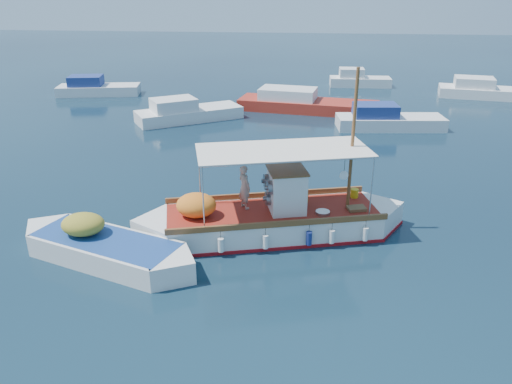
# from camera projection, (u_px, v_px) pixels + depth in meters

# --- Properties ---
(ground) EXTENTS (160.00, 160.00, 0.00)m
(ground) POSITION_uv_depth(u_px,v_px,m) (289.00, 239.00, 18.54)
(ground) COLOR black
(ground) RESTS_ON ground
(fishing_caique) EXTENTS (10.06, 4.72, 6.36)m
(fishing_caique) POSITION_uv_depth(u_px,v_px,m) (271.00, 220.00, 18.77)
(fishing_caique) COLOR white
(fishing_caique) RESTS_ON ground
(dinghy) EXTENTS (6.81, 3.65, 1.76)m
(dinghy) POSITION_uv_depth(u_px,v_px,m) (105.00, 250.00, 17.09)
(dinghy) COLOR white
(dinghy) RESTS_ON ground
(bg_boat_nw) EXTENTS (7.30, 5.85, 1.80)m
(bg_boat_nw) POSITION_uv_depth(u_px,v_px,m) (186.00, 113.00, 34.12)
(bg_boat_nw) COLOR silver
(bg_boat_nw) RESTS_ON ground
(bg_boat_n) EXTENTS (10.45, 4.39, 1.80)m
(bg_boat_n) POSITION_uv_depth(u_px,v_px,m) (304.00, 104.00, 36.71)
(bg_boat_n) COLOR #A4281B
(bg_boat_n) RESTS_ON ground
(bg_boat_ne) EXTENTS (7.01, 2.90, 1.80)m
(bg_boat_ne) POSITION_uv_depth(u_px,v_px,m) (387.00, 121.00, 32.28)
(bg_boat_ne) COLOR silver
(bg_boat_ne) RESTS_ON ground
(bg_boat_e) EXTENTS (7.87, 3.85, 1.80)m
(bg_boat_e) POSITION_uv_depth(u_px,v_px,m) (484.00, 91.00, 40.90)
(bg_boat_e) COLOR silver
(bg_boat_e) RESTS_ON ground
(bg_boat_far_w) EXTENTS (6.95, 3.53, 1.80)m
(bg_boat_far_w) POSITION_uv_depth(u_px,v_px,m) (96.00, 89.00, 41.84)
(bg_boat_far_w) COLOR silver
(bg_boat_far_w) RESTS_ON ground
(bg_boat_far_n) EXTENTS (5.47, 2.16, 1.80)m
(bg_boat_far_n) POSITION_uv_depth(u_px,v_px,m) (358.00, 81.00, 45.30)
(bg_boat_far_n) COLOR silver
(bg_boat_far_n) RESTS_ON ground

